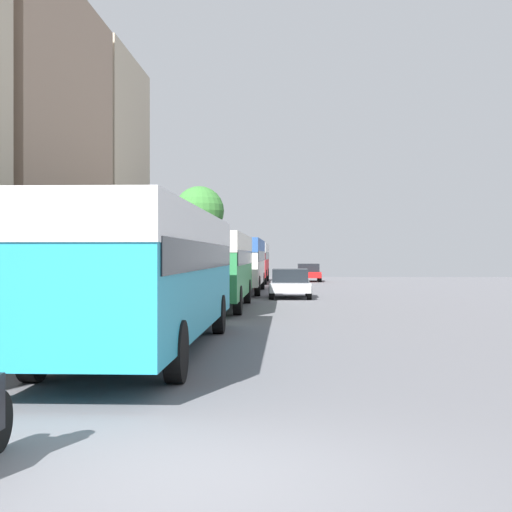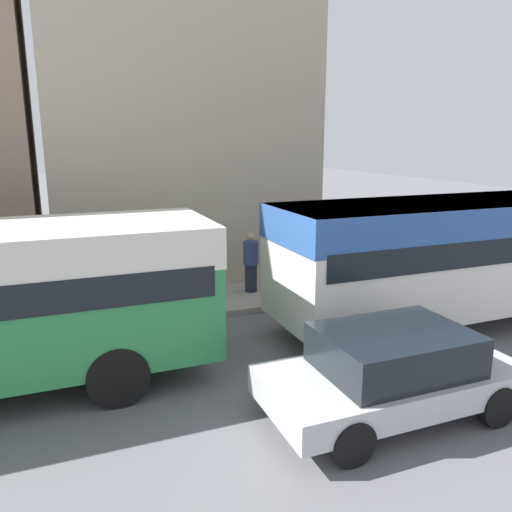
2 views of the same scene
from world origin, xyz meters
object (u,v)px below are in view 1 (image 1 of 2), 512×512
bus_rear (251,257)px  pedestrian_near_curb (158,278)px  bus_lead (148,261)px  car_far_curb (290,283)px  bus_following (212,260)px  pedestrian_walking_away (160,274)px  bus_third_in_line (239,258)px  car_crossing (308,272)px

bus_rear → pedestrian_near_curb: (-3.53, -18.15, -0.93)m
bus_lead → car_far_curb: size_ratio=2.85×
bus_lead → bus_following: size_ratio=1.22×
bus_rear → bus_following: bearing=-90.4°
pedestrian_walking_away → bus_lead: bearing=-80.5°
bus_third_in_line → bus_rear: bearing=90.2°
pedestrian_walking_away → car_far_curb: bearing=-27.6°
bus_lead → pedestrian_walking_away: 22.84m
pedestrian_near_curb → pedestrian_walking_away: (-0.49, 3.46, 0.07)m
bus_following → car_crossing: 28.18m
bus_following → pedestrian_walking_away: 11.11m
bus_third_in_line → pedestrian_walking_away: 4.31m
car_far_curb → pedestrian_walking_away: (-6.83, 3.57, 0.30)m
bus_third_in_line → pedestrian_walking_away: (-4.07, -1.16, -0.85)m
pedestrian_walking_away → bus_third_in_line: bearing=15.9°
bus_third_in_line → bus_rear: (-0.04, 13.53, 0.01)m
bus_rear → bus_third_in_line: bearing=-89.8°
bus_lead → bus_third_in_line: bus_lead is taller
car_far_curb → pedestrian_near_curb: (-6.33, 0.11, 0.23)m
bus_lead → car_far_curb: (3.07, 18.94, -1.19)m
bus_third_in_line → car_far_curb: size_ratio=2.62×
pedestrian_walking_away → pedestrian_near_curb: bearing=-81.9°
car_far_curb → car_crossing: bearing=85.9°
pedestrian_near_curb → car_crossing: bearing=69.4°
bus_lead → pedestrian_near_curb: 19.35m
bus_third_in_line → bus_following: bearing=-91.2°
car_crossing → pedestrian_near_curb: 22.28m
bus_following → car_far_curb: (3.00, 6.83, -1.11)m
bus_rear → car_crossing: size_ratio=2.51×
bus_following → bus_rear: (0.19, 25.09, 0.05)m
bus_following → bus_third_in_line: bearing=88.8°
bus_lead → car_far_curb: bearing=80.8°
bus_lead → pedestrian_walking_away: (-3.76, 22.51, -0.89)m
pedestrian_near_curb → pedestrian_walking_away: 3.50m
bus_third_in_line → bus_rear: size_ratio=1.09×
bus_rear → pedestrian_walking_away: size_ratio=5.67×
bus_lead → car_crossing: 40.18m
bus_following → pedestrian_near_curb: bearing=115.7°
bus_following → car_far_curb: bearing=66.3°
bus_rear → pedestrian_near_curb: bus_rear is taller
bus_rear → bus_lead: bearing=-90.4°
bus_rear → pedestrian_walking_away: 15.26m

